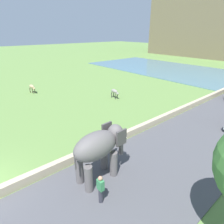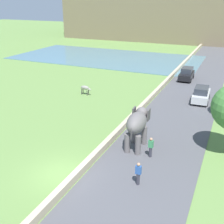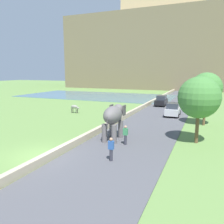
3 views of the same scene
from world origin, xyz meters
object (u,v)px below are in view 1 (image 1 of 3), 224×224
Objects in this scene: person_beside_elephant at (101,189)px; cow_tan at (32,87)px; elephant at (100,147)px; cow_grey at (115,92)px.

person_beside_elephant is 1.16× the size of cow_tan.
cow_tan is (-18.81, 2.66, -1.20)m from elephant.
person_beside_elephant is 15.74m from cow_grey.
person_beside_elephant is at bearing -43.29° from cow_grey.
elephant is at bearing 144.02° from person_beside_elephant.
person_beside_elephant is 1.16× the size of cow_grey.
elephant is 2.14× the size of person_beside_elephant.
elephant is 2.13m from person_beside_elephant.
cow_grey is at bearing 135.78° from elephant.
cow_grey is (-10.01, 9.75, -1.20)m from elephant.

